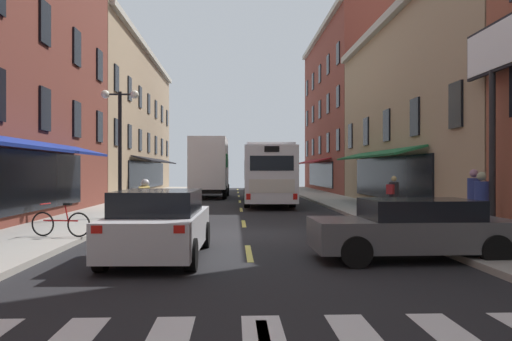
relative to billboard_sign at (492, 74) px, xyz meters
The scene contains 15 objects.
ground_plane 8.56m from the billboard_sign, behind, with size 34.80×80.00×0.10m, color black.
lane_centre_dashes 8.51m from the billboard_sign, behind, with size 0.14×73.90×0.01m.
sidewalk_left 13.79m from the billboard_sign, behind, with size 3.00×80.00×0.14m, color #A39E93.
sidewalk_right 4.88m from the billboard_sign, 136.52° to the left, with size 3.00×80.00×0.14m, color #A39E93.
billboard_sign is the anchor object (origin of this frame).
transit_bus 16.22m from the billboard_sign, 110.10° to the left, with size 2.88×11.14×3.28m.
box_truck 23.15m from the billboard_sign, 113.24° to the left, with size 2.61×6.83×4.11m.
sedan_near 10.31m from the billboard_sign, 161.35° to the right, with size 2.03×4.47×1.50m.
sedan_mid 6.37m from the billboard_sign, 135.74° to the right, with size 4.30×1.97×1.31m.
motorcycle_rider 11.05m from the billboard_sign, behind, with size 0.62×2.07×1.66m.
bicycle_near 12.78m from the billboard_sign, behind, with size 1.69×0.52×0.91m.
pedestrian_near 6.03m from the billboard_sign, 107.54° to the left, with size 0.51×0.48×1.57m.
pedestrian_mid 4.00m from the billboard_sign, 126.31° to the right, with size 0.36×0.36×1.75m.
pedestrian_rear 3.64m from the billboard_sign, 158.02° to the left, with size 0.36×0.36×1.82m.
street_lamp_twin 12.98m from the billboard_sign, 155.97° to the left, with size 1.42×0.32×4.84m.
Camera 1 is at (-0.34, -15.30, 1.93)m, focal length 35.60 mm.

